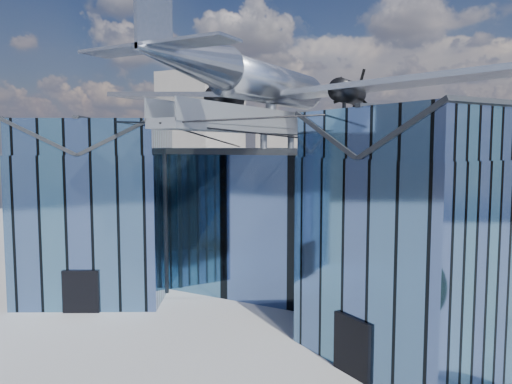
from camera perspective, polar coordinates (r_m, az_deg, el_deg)
The scene contains 4 objects.
ground_plane at distance 30.86m, azimuth -1.87°, elevation -13.74°, with size 120.00×120.00×0.00m, color gray.
museum at distance 34.59m, azimuth 3.10°, elevation -2.24°, with size 32.88×24.50×17.60m.
bg_towers at distance 76.68m, azimuth 19.09°, elevation 4.92°, with size 77.00×24.50×26.00m.
tree_side_w at distance 53.07m, azimuth -20.40°, elevation -1.94°, with size 4.03×4.03×5.49m.
Camera 1 is at (15.12, -24.97, 10.03)m, focal length 35.00 mm.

